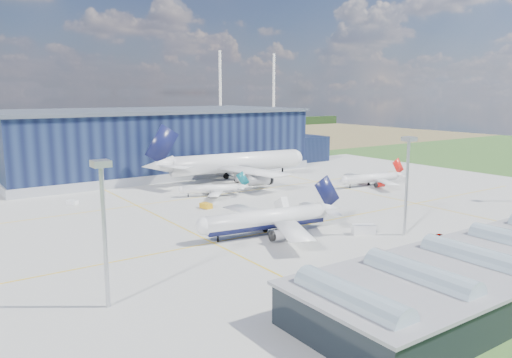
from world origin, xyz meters
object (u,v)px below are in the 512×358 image
hangar (157,143)px  airliner_widebody (236,152)px  airstair (281,208)px  airliner_navy (266,209)px  airliner_regional (211,185)px  gse_van_a (364,229)px  airliner_red (371,174)px  gse_tug_c (206,206)px  car_a (440,236)px  gse_tug_b (389,265)px  light_mast_center (407,170)px  gse_cart_b (72,202)px  light_mast_west (103,210)px

hangar → airliner_widebody: hangar is taller
airliner_widebody → airstair: airliner_widebody is taller
hangar → airliner_navy: 108.74m
airliner_regional → airstair: bearing=122.0°
airliner_widebody → gse_van_a: size_ratio=12.35×
airliner_red → airstair: airliner_red is taller
airliner_red → gse_tug_c: bearing=6.1°
airstair → car_a: size_ratio=1.36×
airliner_red → gse_tug_b: (-60.19, -60.10, -3.97)m
airliner_navy → airliner_widebody: 74.72m
light_mast_center → airliner_navy: size_ratio=0.60×
gse_cart_b → car_a: size_ratio=0.86×
airliner_regional → light_mast_center: bearing=127.2°
hangar → airliner_red: 91.05m
airliner_regional → hangar: bearing=-73.8°
gse_van_a → airliner_red: bearing=-20.6°
gse_van_a → light_mast_center: bearing=-100.8°
hangar → gse_cart_b: hangar is taller
gse_tug_b → light_mast_west: bearing=179.8°
gse_tug_c → airstair: (14.08, -17.18, 0.77)m
hangar → gse_tug_b: 138.74m
hangar → airliner_regional: size_ratio=6.18×
airliner_red → gse_cart_b: size_ratio=9.16×
airliner_red → gse_tug_c: size_ratio=7.98×
light_mast_center → gse_cart_b: 96.00m
gse_cart_b → light_mast_center: bearing=-97.5°
light_mast_center → airliner_regional: light_mast_center is taller
gse_tug_c → car_a: size_ratio=0.99×
airliner_regional → airstair: 31.49m
light_mast_center → car_a: bearing=-56.8°
airliner_navy → gse_tug_c: bearing=-85.6°
airstair → gse_van_a: bearing=-73.5°
light_mast_center → airstair: 37.46m
gse_tug_b → gse_tug_c: gse_tug_c is taller
light_mast_center → car_a: light_mast_center is taller
airliner_red → airliner_navy: bearing=32.4°
gse_tug_b → gse_van_a: size_ratio=0.54×
airliner_regional → car_a: bearing=129.3°
airliner_red → gse_van_a: size_ratio=5.30×
airliner_red → airliner_widebody: airliner_widebody is taller
airliner_red → gse_tug_c: (-64.80, 3.03, -3.82)m
hangar → car_a: size_ratio=40.80×
airliner_navy → airliner_regional: airliner_navy is taller
airliner_widebody → gse_tug_c: (-32.01, -34.11, -9.93)m
airliner_widebody → airliner_regional: 30.94m
hangar → airstair: bearing=-92.2°
gse_van_a → gse_cart_b: 85.85m
light_mast_west → car_a: 76.07m
gse_tug_b → airliner_red: bearing=59.2°
gse_van_a → airliner_regional: bearing=36.0°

